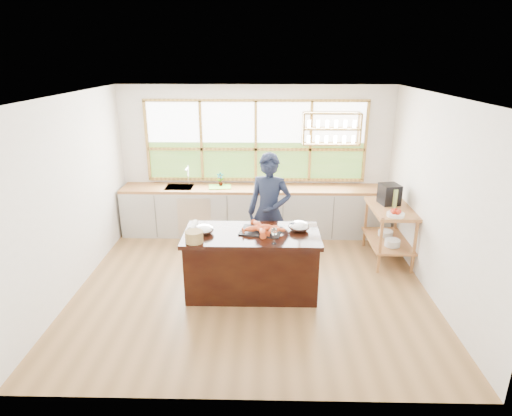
{
  "coord_description": "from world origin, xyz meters",
  "views": [
    {
      "loc": [
        0.18,
        -5.55,
        3.17
      ],
      "look_at": [
        0.05,
        0.15,
        1.14
      ],
      "focal_mm": 30.0,
      "sensor_mm": 36.0,
      "label": 1
    }
  ],
  "objects_px": {
    "cook": "(269,213)",
    "wicker_basket": "(194,237)",
    "espresso_machine": "(389,194)",
    "island": "(252,263)"
  },
  "relations": [
    {
      "from": "espresso_machine",
      "to": "island",
      "type": "bearing_deg",
      "value": -161.33
    },
    {
      "from": "espresso_machine",
      "to": "wicker_basket",
      "type": "relative_size",
      "value": 1.39
    },
    {
      "from": "island",
      "to": "wicker_basket",
      "type": "relative_size",
      "value": 7.9
    },
    {
      "from": "island",
      "to": "cook",
      "type": "height_order",
      "value": "cook"
    },
    {
      "from": "cook",
      "to": "island",
      "type": "bearing_deg",
      "value": -92.76
    },
    {
      "from": "cook",
      "to": "wicker_basket",
      "type": "xyz_separation_m",
      "value": [
        -0.98,
        -1.07,
        0.06
      ]
    },
    {
      "from": "island",
      "to": "espresso_machine",
      "type": "distance_m",
      "value": 2.61
    },
    {
      "from": "cook",
      "to": "wicker_basket",
      "type": "height_order",
      "value": "cook"
    },
    {
      "from": "island",
      "to": "cook",
      "type": "xyz_separation_m",
      "value": [
        0.24,
        0.76,
        0.46
      ]
    },
    {
      "from": "cook",
      "to": "espresso_machine",
      "type": "xyz_separation_m",
      "value": [
        1.95,
        0.52,
        0.14
      ]
    }
  ]
}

